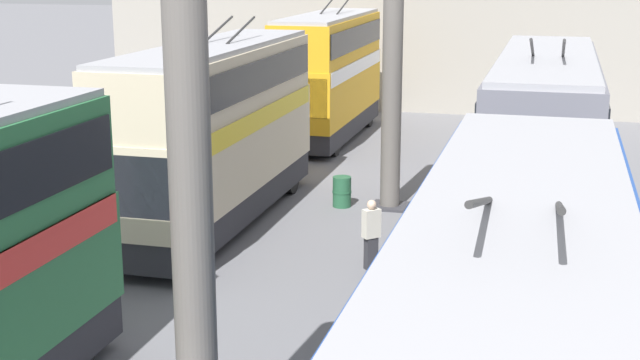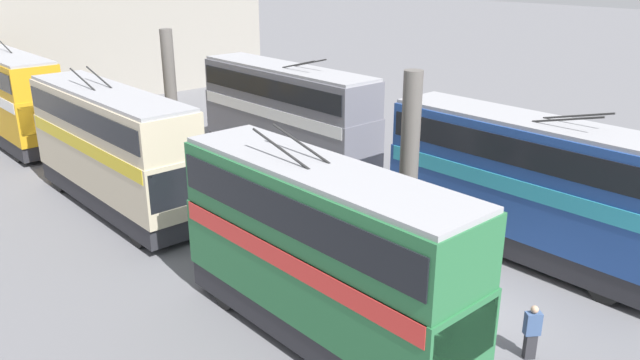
% 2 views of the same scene
% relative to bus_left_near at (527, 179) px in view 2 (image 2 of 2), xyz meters
% --- Properties ---
extents(ground_plane, '(240.00, 240.00, 0.00)m').
position_rel_bus_left_near_xyz_m(ground_plane, '(-1.45, 4.46, -2.85)').
color(ground_plane, slate).
extents(depot_back_wall, '(0.50, 36.00, 8.97)m').
position_rel_bus_left_near_xyz_m(depot_back_wall, '(33.87, 4.46, 1.63)').
color(depot_back_wall, gray).
rests_on(depot_back_wall, ground_plane).
extents(support_column_near, '(1.07, 1.07, 6.95)m').
position_rel_bus_left_near_xyz_m(support_column_near, '(1.60, 4.46, 0.50)').
color(support_column_near, '#605B56').
rests_on(support_column_near, ground_plane).
extents(support_column_far, '(1.07, 1.07, 6.95)m').
position_rel_bus_left_near_xyz_m(support_column_far, '(16.62, 4.46, 0.50)').
color(support_column_far, '#605B56').
rests_on(support_column_far, ground_plane).
extents(bus_left_near, '(10.44, 2.54, 5.62)m').
position_rel_bus_left_near_xyz_m(bus_left_near, '(0.00, 0.00, 0.00)').
color(bus_left_near, black).
rests_on(bus_left_near, ground_plane).
extents(bus_left_far, '(10.89, 2.54, 5.74)m').
position_rel_bus_left_near_xyz_m(bus_left_far, '(13.27, 0.00, 0.06)').
color(bus_left_far, black).
rests_on(bus_left_far, ground_plane).
extents(bus_right_near, '(9.47, 2.54, 5.72)m').
position_rel_bus_left_near_xyz_m(bus_right_near, '(0.81, 8.92, 0.05)').
color(bus_right_near, black).
rests_on(bus_right_near, ground_plane).
extents(bus_right_mid, '(10.76, 2.54, 5.73)m').
position_rel_bus_left_near_xyz_m(bus_right_mid, '(13.65, 8.92, 0.07)').
color(bus_right_mid, black).
rests_on(bus_right_mid, ground_plane).
extents(bus_right_far, '(9.27, 2.54, 5.77)m').
position_rel_bus_left_near_xyz_m(bus_right_far, '(26.39, 8.92, 0.08)').
color(bus_right_far, black).
rests_on(bus_right_far, ground_plane).
extents(person_aisle_foreground, '(0.44, 0.48, 1.59)m').
position_rel_bus_left_near_xyz_m(person_aisle_foreground, '(-3.60, 5.36, -2.02)').
color(person_aisle_foreground, '#2D2D33').
rests_on(person_aisle_foreground, ground_plane).
extents(person_aisle_midway, '(0.46, 0.47, 1.75)m').
position_rel_bus_left_near_xyz_m(person_aisle_midway, '(11.07, 3.88, -1.92)').
color(person_aisle_midway, '#2D2D33').
rests_on(person_aisle_midway, ground_plane).
extents(person_by_left_row, '(0.48, 0.45, 1.62)m').
position_rel_bus_left_near_xyz_m(person_by_left_row, '(0.27, 1.87, -2.00)').
color(person_by_left_row, '#384251').
rests_on(person_by_left_row, ground_plane).
extents(oil_drum, '(0.59, 0.59, 0.94)m').
position_rel_bus_left_near_xyz_m(oil_drum, '(16.33, 5.89, -2.39)').
color(oil_drum, '#235638').
rests_on(oil_drum, ground_plane).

